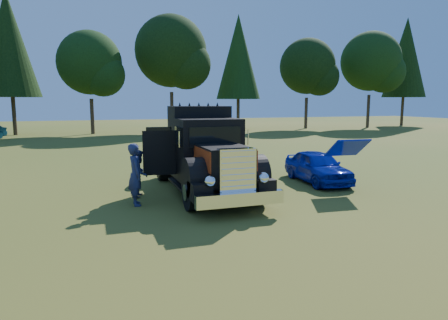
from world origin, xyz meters
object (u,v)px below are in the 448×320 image
at_px(diamond_t_truck, 206,157).
at_px(spectator_far, 139,173).
at_px(hotrod_coupe, 318,166).
at_px(spectator_near, 136,175).

bearing_deg(diamond_t_truck, spectator_far, 174.37).
bearing_deg(hotrod_coupe, spectator_near, -170.03).
height_order(diamond_t_truck, hotrod_coupe, diamond_t_truck).
bearing_deg(spectator_far, diamond_t_truck, -77.17).
height_order(diamond_t_truck, spectator_far, diamond_t_truck).
distance_m(spectator_near, spectator_far, 1.17).
relative_size(diamond_t_truck, spectator_near, 3.75).
bearing_deg(spectator_near, diamond_t_truck, -71.94).
relative_size(diamond_t_truck, hotrod_coupe, 1.75).
distance_m(diamond_t_truck, hotrod_coupe, 4.74).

